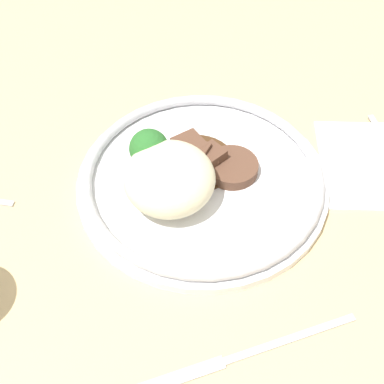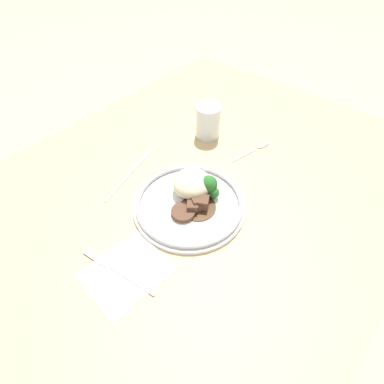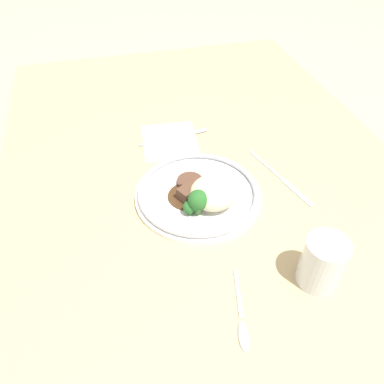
% 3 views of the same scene
% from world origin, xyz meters
% --- Properties ---
extents(ground_plane, '(8.00, 8.00, 0.00)m').
position_xyz_m(ground_plane, '(0.00, 0.00, 0.00)').
color(ground_plane, tan).
extents(dining_table, '(1.54, 0.98, 0.04)m').
position_xyz_m(dining_table, '(0.00, 0.00, 0.02)').
color(dining_table, tan).
rests_on(dining_table, ground).
extents(plate, '(0.28, 0.28, 0.07)m').
position_xyz_m(plate, '(0.05, -0.04, 0.06)').
color(plate, white).
rests_on(plate, dining_table).
extents(knife, '(0.23, 0.07, 0.00)m').
position_xyz_m(knife, '(0.03, 0.16, 0.04)').
color(knife, '#ADADB2').
rests_on(knife, dining_table).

